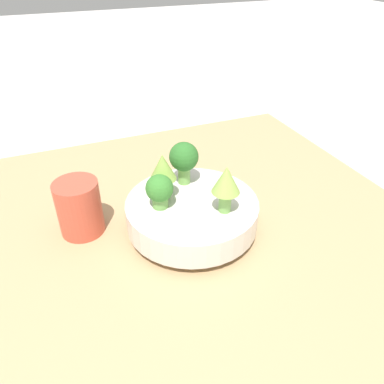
% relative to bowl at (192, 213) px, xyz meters
% --- Properties ---
extents(ground_plane, '(6.00, 6.00, 0.00)m').
position_rel_bowl_xyz_m(ground_plane, '(0.01, -0.00, -0.08)').
color(ground_plane, silver).
extents(table, '(0.86, 0.84, 0.04)m').
position_rel_bowl_xyz_m(table, '(0.01, -0.00, -0.06)').
color(table, tan).
rests_on(table, ground_plane).
extents(bowl, '(0.23, 0.23, 0.06)m').
position_rel_bowl_xyz_m(bowl, '(0.00, 0.00, 0.00)').
color(bowl, silver).
rests_on(bowl, table).
extents(romanesco_piece_near, '(0.05, 0.05, 0.08)m').
position_rel_bowl_xyz_m(romanesco_piece_near, '(0.04, -0.03, 0.08)').
color(romanesco_piece_near, '#609347').
rests_on(romanesco_piece_near, bowl).
extents(broccoli_floret_right, '(0.05, 0.05, 0.06)m').
position_rel_bowl_xyz_m(broccoli_floret_right, '(0.05, -0.01, 0.06)').
color(broccoli_floret_right, '#6BA34C').
rests_on(broccoli_floret_right, bowl).
extents(broccoli_floret_front, '(0.05, 0.05, 0.08)m').
position_rel_bowl_xyz_m(broccoli_floret_front, '(-0.01, -0.06, 0.08)').
color(broccoli_floret_front, '#7AB256').
rests_on(broccoli_floret_front, bowl).
extents(romanesco_piece_far, '(0.05, 0.05, 0.08)m').
position_rel_bowl_xyz_m(romanesco_piece_far, '(-0.04, 0.04, 0.08)').
color(romanesco_piece_far, '#7AB256').
rests_on(romanesco_piece_far, bowl).
extents(cup, '(0.08, 0.08, 0.10)m').
position_rel_bowl_xyz_m(cup, '(0.18, -0.07, 0.01)').
color(cup, '#C64C38').
rests_on(cup, table).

